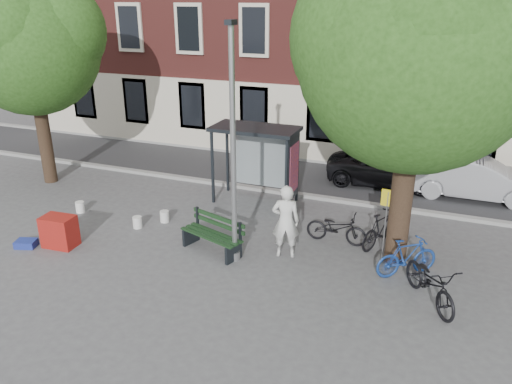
{
  "coord_description": "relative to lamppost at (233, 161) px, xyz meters",
  "views": [
    {
      "loc": [
        4.86,
        -10.79,
        6.59
      ],
      "look_at": [
        0.02,
        1.5,
        1.4
      ],
      "focal_mm": 35.0,
      "sensor_mm": 36.0,
      "label": 1
    }
  ],
  "objects": [
    {
      "name": "bucket_b",
      "position": [
        -3.02,
        1.4,
        -2.6
      ],
      "size": [
        0.31,
        0.31,
        0.36
      ],
      "primitive_type": "cylinder",
      "rotation": [
        0.0,
        0.0,
        -0.11
      ],
      "color": "silver",
      "rests_on": "ground"
    },
    {
      "name": "tree_right",
      "position": [
        4.01,
        1.38,
        2.83
      ],
      "size": [
        5.76,
        5.6,
        8.2
      ],
      "color": "black",
      "rests_on": "ground"
    },
    {
      "name": "red_stand",
      "position": [
        -4.9,
        -1.09,
        -2.33
      ],
      "size": [
        0.94,
        0.66,
        0.9
      ],
      "primitive_type": "cube",
      "rotation": [
        0.0,
        0.0,
        0.07
      ],
      "color": "maroon",
      "rests_on": "ground"
    },
    {
      "name": "painter",
      "position": [
        1.18,
        0.7,
        -1.77
      ],
      "size": [
        0.85,
        0.67,
        2.04
      ],
      "primitive_type": "imported",
      "rotation": [
        0.0,
        0.0,
        3.42
      ],
      "color": "silver",
      "rests_on": "ground"
    },
    {
      "name": "curb_near",
      "position": [
        0.0,
        5.0,
        -2.72
      ],
      "size": [
        40.0,
        0.25,
        0.12
      ],
      "primitive_type": "cube",
      "color": "gray",
      "rests_on": "ground"
    },
    {
      "name": "bike_c",
      "position": [
        4.96,
        -0.24,
        -2.24
      ],
      "size": [
        1.73,
        2.12,
        1.09
      ],
      "primitive_type": "imported",
      "rotation": [
        0.0,
        0.0,
        0.58
      ],
      "color": "black",
      "rests_on": "ground"
    },
    {
      "name": "blue_crate",
      "position": [
        -5.77,
        -1.5,
        -2.68
      ],
      "size": [
        0.65,
        0.55,
        0.2
      ],
      "primitive_type": "cube",
      "rotation": [
        0.0,
        0.0,
        0.31
      ],
      "color": "navy",
      "rests_on": "ground"
    },
    {
      "name": "bike_b",
      "position": [
        4.34,
        0.85,
        -2.27
      ],
      "size": [
        1.63,
        1.43,
        1.02
      ],
      "primitive_type": "imported",
      "rotation": [
        0.0,
        0.0,
        2.24
      ],
      "color": "navy",
      "rests_on": "ground"
    },
    {
      "name": "bench",
      "position": [
        -0.75,
        0.22,
        -2.33
      ],
      "size": [
        1.99,
        1.16,
        0.98
      ],
      "rotation": [
        0.0,
        0.0,
        -0.32
      ],
      "color": "#1E2328",
      "rests_on": "ground"
    },
    {
      "name": "road",
      "position": [
        0.0,
        7.0,
        -2.78
      ],
      "size": [
        40.0,
        4.0,
        0.01
      ],
      "primitive_type": "cube",
      "color": "#28282B",
      "rests_on": "ground"
    },
    {
      "name": "car_silver",
      "position": [
        5.96,
        7.13,
        -2.04
      ],
      "size": [
        4.53,
        1.64,
        1.48
      ],
      "primitive_type": "imported",
      "rotation": [
        0.0,
        0.0,
        1.59
      ],
      "color": "#ABADB3",
      "rests_on": "ground"
    },
    {
      "name": "tree_left",
      "position": [
        -8.99,
        2.88,
        2.43
      ],
      "size": [
        5.18,
        4.86,
        7.4
      ],
      "color": "black",
      "rests_on": "ground"
    },
    {
      "name": "bucket_a",
      "position": [
        -3.56,
        0.72,
        -2.6
      ],
      "size": [
        0.32,
        0.32,
        0.36
      ],
      "primitive_type": "cylinder",
      "rotation": [
        0.0,
        0.0,
        -0.17
      ],
      "color": "silver",
      "rests_on": "ground"
    },
    {
      "name": "bike_d",
      "position": [
        3.51,
        2.22,
        -2.26
      ],
      "size": [
        1.21,
        1.77,
        1.04
      ],
      "primitive_type": "imported",
      "rotation": [
        0.0,
        0.0,
        2.68
      ],
      "color": "black",
      "rests_on": "ground"
    },
    {
      "name": "lamppost",
      "position": [
        0.0,
        0.0,
        0.0
      ],
      "size": [
        0.28,
        0.35,
        6.11
      ],
      "color": "#9EA0A3",
      "rests_on": "ground"
    },
    {
      "name": "curb_far",
      "position": [
        0.0,
        9.0,
        -2.72
      ],
      "size": [
        40.0,
        0.25,
        0.12
      ],
      "primitive_type": "cube",
      "color": "gray",
      "rests_on": "ground"
    },
    {
      "name": "car_dark",
      "position": [
        2.95,
        7.41,
        -2.17
      ],
      "size": [
        4.52,
        2.29,
        1.22
      ],
      "primitive_type": "imported",
      "rotation": [
        0.0,
        0.0,
        1.63
      ],
      "color": "black",
      "rests_on": "ground"
    },
    {
      "name": "bus_shelter",
      "position": [
        -0.61,
        4.11,
        -0.87
      ],
      "size": [
        2.85,
        1.45,
        2.62
      ],
      "color": "#1E2328",
      "rests_on": "ground"
    },
    {
      "name": "notice_sign",
      "position": [
        3.67,
        1.46,
        -1.32
      ],
      "size": [
        0.35,
        0.07,
        2.0
      ],
      "rotation": [
        0.0,
        0.0,
        -0.1
      ],
      "color": "#9EA0A3",
      "rests_on": "ground"
    },
    {
      "name": "ground",
      "position": [
        0.0,
        0.0,
        -2.78
      ],
      "size": [
        90.0,
        90.0,
        0.0
      ],
      "primitive_type": "plane",
      "color": "#4C4C4F",
      "rests_on": "ground"
    },
    {
      "name": "bike_a",
      "position": [
        2.29,
        1.97,
        -2.33
      ],
      "size": [
        1.76,
        0.64,
        0.92
      ],
      "primitive_type": "imported",
      "rotation": [
        0.0,
        0.0,
        1.55
      ],
      "color": "black",
      "rests_on": "ground"
    },
    {
      "name": "bucket_c",
      "position": [
        -5.98,
        1.03,
        -2.6
      ],
      "size": [
        0.37,
        0.37,
        0.36
      ],
      "primitive_type": "cylinder",
      "rotation": [
        0.0,
        0.0,
        -0.4
      ],
      "color": "white",
      "rests_on": "ground"
    }
  ]
}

